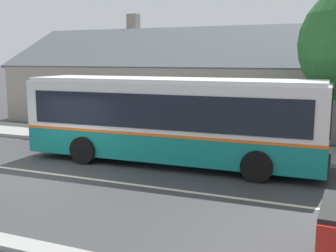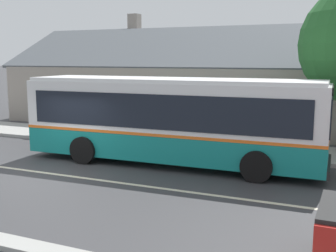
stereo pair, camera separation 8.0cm
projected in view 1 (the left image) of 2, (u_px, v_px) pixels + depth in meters
name	position (u px, v px, depth m)	size (l,w,h in m)	color
ground_plane	(51.00, 174.00, 13.98)	(300.00, 300.00, 0.00)	#38383A
sidewalk_far	(135.00, 140.00, 19.41)	(60.00, 3.00, 0.15)	#9E9E99
lane_divider_stripe	(51.00, 174.00, 13.98)	(60.00, 0.16, 0.01)	beige
community_building	(226.00, 92.00, 25.45)	(25.32, 10.28, 6.72)	gray
transit_bus	(172.00, 118.00, 15.13)	(10.85, 2.95, 3.09)	#147F7A
bench_by_building	(50.00, 126.00, 20.35)	(1.66, 0.51, 0.94)	#4C4C4C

